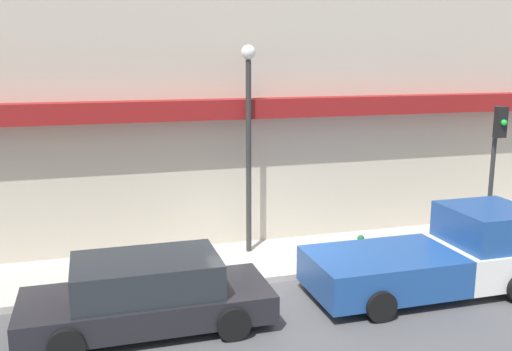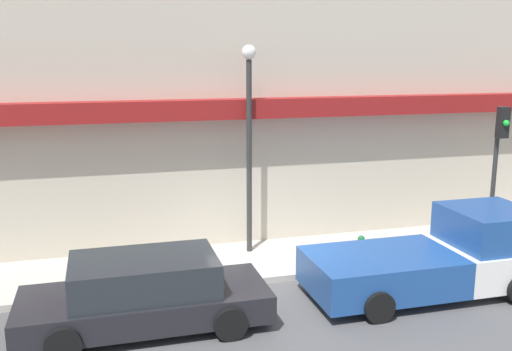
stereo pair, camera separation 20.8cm
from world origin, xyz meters
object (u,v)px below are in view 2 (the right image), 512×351
Objects in this scene: parked_car at (145,294)px; traffic_light at (498,152)px; fire_hydrant at (361,248)px; pickup_truck at (441,258)px; street_lamp at (249,125)px.

traffic_light is at bearing 9.47° from parked_car.
parked_car is at bearing -160.80° from fire_hydrant.
fire_hydrant is (5.49, 1.91, -0.22)m from parked_car.
traffic_light is at bearing 33.52° from pickup_truck.
traffic_light is at bearing 0.27° from fire_hydrant.
street_lamp reaches higher than traffic_light.
parked_car is 5.25m from street_lamp.
traffic_light is (6.35, -1.38, -0.75)m from street_lamp.
traffic_light is (3.83, 0.02, 2.26)m from fire_hydrant.
parked_car is at bearing 179.13° from pickup_truck.
parked_car reaches higher than fire_hydrant.
street_lamp is at bearing 151.09° from fire_hydrant.
pickup_truck is at bearing -62.30° from fire_hydrant.
pickup_truck is 1.01× the size of street_lamp.
parked_car is 7.48× the size of fire_hydrant.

